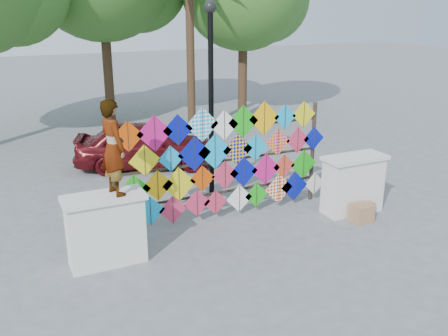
{
  "coord_description": "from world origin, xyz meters",
  "views": [
    {
      "loc": [
        -4.23,
        -8.23,
        4.38
      ],
      "look_at": [
        -0.04,
        0.6,
        1.16
      ],
      "focal_mm": 40.0,
      "sensor_mm": 36.0,
      "label": 1
    }
  ],
  "objects_px": {
    "kite_rack": "(226,162)",
    "sedan": "(146,144)",
    "lamppost": "(211,83)",
    "vendor_woman": "(113,148)"
  },
  "relations": [
    {
      "from": "sedan",
      "to": "vendor_woman",
      "type": "bearing_deg",
      "value": 176.89
    },
    {
      "from": "vendor_woman",
      "to": "sedan",
      "type": "distance_m",
      "value": 5.59
    },
    {
      "from": "vendor_woman",
      "to": "kite_rack",
      "type": "bearing_deg",
      "value": -83.89
    },
    {
      "from": "kite_rack",
      "to": "sedan",
      "type": "distance_m",
      "value": 4.17
    },
    {
      "from": "kite_rack",
      "to": "lamppost",
      "type": "distance_m",
      "value": 1.94
    },
    {
      "from": "sedan",
      "to": "lamppost",
      "type": "bearing_deg",
      "value": -146.16
    },
    {
      "from": "sedan",
      "to": "lamppost",
      "type": "relative_size",
      "value": 0.86
    },
    {
      "from": "kite_rack",
      "to": "lamppost",
      "type": "bearing_deg",
      "value": 79.7
    },
    {
      "from": "kite_rack",
      "to": "lamppost",
      "type": "xyz_separation_m",
      "value": [
        0.23,
        1.27,
        1.45
      ]
    },
    {
      "from": "kite_rack",
      "to": "vendor_woman",
      "type": "relative_size",
      "value": 2.98
    }
  ]
}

